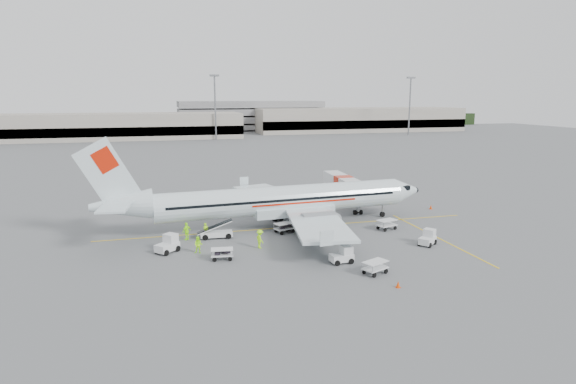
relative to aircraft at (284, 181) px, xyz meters
name	(u,v)px	position (x,y,z in m)	size (l,w,h in m)	color
ground	(292,227)	(0.84, -0.85, -5.37)	(360.00, 360.00, 0.00)	#56595B
stripe_lead	(292,227)	(0.84, -0.85, -5.37)	(44.00, 0.20, 0.01)	yellow
stripe_cross	(437,237)	(14.84, -8.85, -5.37)	(0.20, 20.00, 0.01)	yellow
terminal_west	(83,127)	(-39.16, 129.15, -0.87)	(110.00, 22.00, 9.00)	gray
terminal_east	(358,119)	(70.84, 144.15, -0.37)	(90.00, 26.00, 10.00)	gray
parking_garage	(250,115)	(25.84, 159.15, 1.63)	(62.00, 24.00, 14.00)	slate
treeline	(191,123)	(0.84, 174.15, -2.37)	(300.00, 3.00, 6.00)	black
mast_center	(215,108)	(5.84, 117.15, 5.63)	(3.20, 1.20, 22.00)	slate
mast_east	(410,107)	(80.84, 117.15, 5.63)	(3.20, 1.20, 22.00)	slate
aircraft	(284,181)	(0.00, 0.00, 0.00)	(38.96, 30.54, 10.74)	silver
jet_bridge	(343,191)	(10.84, 8.55, -3.33)	(2.91, 15.54, 4.08)	silver
belt_loader	(216,227)	(-8.22, -2.85, -4.14)	(4.55, 1.70, 2.46)	silver
tug_fore	(427,238)	(12.34, -11.04, -4.57)	(2.07, 1.18, 1.60)	silver
tug_mid	(342,255)	(1.88, -13.81, -4.57)	(2.06, 1.18, 1.59)	silver
tug_aft	(167,244)	(-13.46, -6.58, -4.49)	(2.27, 1.30, 1.76)	silver
cart_loaded_a	(284,228)	(-0.65, -2.85, -4.80)	(2.17, 1.28, 1.13)	silver
cart_loaded_b	(222,254)	(-8.55, -10.07, -4.84)	(2.04, 1.20, 1.06)	silver
cart_empty_a	(375,267)	(3.68, -17.14, -4.80)	(2.17, 1.28, 1.13)	silver
cart_empty_b	(387,225)	(10.99, -4.61, -4.79)	(2.22, 1.31, 1.16)	silver
cone_nose	(431,207)	(21.39, 3.12, -5.06)	(0.38, 0.38, 0.62)	#E53E03
cone_port	(304,194)	(7.29, 15.96, -5.02)	(0.42, 0.42, 0.69)	#E53E03
cone_stbd	(398,284)	(4.14, -20.40, -5.08)	(0.35, 0.35, 0.57)	#E53E03
crew_a	(206,230)	(-9.31, -2.35, -4.58)	(0.58, 0.38, 1.58)	#9FF213
crew_b	(198,245)	(-10.53, -7.61, -4.53)	(0.81, 0.63, 1.68)	#9FF213
crew_c	(260,239)	(-4.42, -7.56, -4.42)	(1.23, 0.71, 1.90)	#9FF213
crew_d	(187,231)	(-11.35, -2.79, -4.42)	(1.12, 0.47, 1.91)	#9FF213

